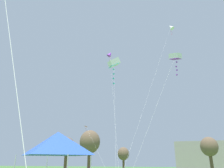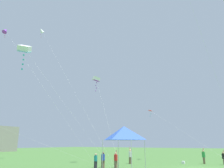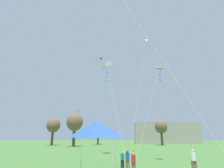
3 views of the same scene
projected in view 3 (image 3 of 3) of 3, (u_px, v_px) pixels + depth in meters
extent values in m
cube|color=gray|center=(166.00, 133.00, 70.84)|extent=(24.88, 8.81, 8.05)
cylinder|color=brown|center=(74.00, 138.00, 50.20)|extent=(0.87, 0.87, 4.78)
ellipsoid|color=brown|center=(75.00, 122.00, 51.46)|extent=(4.69, 4.69, 5.21)
cylinder|color=brown|center=(52.00, 138.00, 56.08)|extent=(0.80, 0.80, 4.38)
ellipsoid|color=brown|center=(53.00, 125.00, 57.24)|extent=(4.30, 4.30, 4.78)
cylinder|color=brown|center=(162.00, 139.00, 56.61)|extent=(0.74, 0.74, 4.08)
ellipsoid|color=brown|center=(161.00, 127.00, 57.69)|extent=(4.01, 4.01, 4.45)
cylinder|color=brown|center=(98.00, 140.00, 60.74)|extent=(0.57, 0.57, 3.14)
ellipsoid|color=brown|center=(98.00, 131.00, 61.58)|extent=(3.09, 3.09, 3.43)
cylinder|color=#B7B7BC|center=(71.00, 160.00, 11.99)|extent=(0.05, 0.05, 2.90)
cylinder|color=#B7B7BC|center=(112.00, 160.00, 11.74)|extent=(0.05, 0.05, 2.90)
cylinder|color=#B7B7BC|center=(81.00, 155.00, 14.76)|extent=(0.05, 0.05, 2.90)
cylinder|color=#B7B7BC|center=(116.00, 155.00, 14.51)|extent=(0.05, 0.05, 2.90)
pyramid|color=blue|center=(96.00, 129.00, 13.84)|extent=(3.22, 3.22, 1.26)
cube|color=brown|center=(128.00, 165.00, 16.51)|extent=(0.38, 0.21, 0.79)
cylinder|color=blue|center=(128.00, 156.00, 16.72)|extent=(0.40, 0.40, 0.65)
sphere|color=brown|center=(127.00, 152.00, 16.84)|extent=(0.25, 0.25, 0.25)
cube|color=#282833|center=(122.00, 164.00, 17.14)|extent=(0.34, 0.19, 0.71)
cylinder|color=teal|center=(122.00, 157.00, 17.32)|extent=(0.36, 0.36, 0.59)
sphere|color=tan|center=(122.00, 153.00, 17.43)|extent=(0.22, 0.22, 0.22)
cube|color=brown|center=(194.00, 166.00, 15.67)|extent=(0.41, 0.22, 0.85)
cylinder|color=white|center=(193.00, 157.00, 15.89)|extent=(0.43, 0.43, 0.71)
sphere|color=tan|center=(193.00, 151.00, 16.02)|extent=(0.27, 0.27, 0.27)
cylinder|color=tan|center=(192.00, 150.00, 16.09)|extent=(0.22, 0.26, 0.61)
cube|color=brown|center=(134.00, 167.00, 15.21)|extent=(0.37, 0.20, 0.77)
cylinder|color=red|center=(133.00, 159.00, 15.41)|extent=(0.39, 0.39, 0.64)
sphere|color=tan|center=(133.00, 153.00, 15.53)|extent=(0.24, 0.24, 0.24)
cylinder|color=tan|center=(133.00, 152.00, 15.51)|extent=(0.20, 0.24, 0.56)
cylinder|color=silver|center=(94.00, 128.00, 27.43)|extent=(11.13, 19.69, 8.21)
pyramid|color=pink|center=(78.00, 111.00, 38.50)|extent=(0.63, 0.47, 0.38)
sphere|color=red|center=(78.00, 113.00, 38.40)|extent=(0.09, 0.09, 0.09)
sphere|color=red|center=(78.00, 114.00, 38.32)|extent=(0.09, 0.09, 0.09)
cylinder|color=silver|center=(149.00, 108.00, 19.07)|extent=(4.11, 6.22, 11.93)
cube|color=white|center=(159.00, 67.00, 23.54)|extent=(1.23, 1.23, 0.84)
cube|color=purple|center=(159.00, 69.00, 23.47)|extent=(1.13, 1.03, 0.37)
sphere|color=purple|center=(160.00, 71.00, 23.36)|extent=(0.15, 0.15, 0.15)
sphere|color=purple|center=(160.00, 74.00, 23.32)|extent=(0.15, 0.15, 0.15)
sphere|color=purple|center=(160.00, 77.00, 23.08)|extent=(0.15, 0.15, 0.15)
sphere|color=purple|center=(160.00, 80.00, 23.08)|extent=(0.15, 0.15, 0.15)
cylinder|color=silver|center=(114.00, 100.00, 23.52)|extent=(3.57, 12.06, 15.34)
cube|color=white|center=(107.00, 65.00, 31.59)|extent=(2.08, 2.10, 1.57)
cube|color=#2DBCD1|center=(107.00, 67.00, 31.47)|extent=(1.73, 1.71, 0.83)
sphere|color=#2DBCD1|center=(107.00, 70.00, 31.29)|extent=(0.24, 0.24, 0.24)
sphere|color=#2DBCD1|center=(107.00, 73.00, 31.08)|extent=(0.24, 0.24, 0.24)
sphere|color=#2DBCD1|center=(107.00, 77.00, 30.87)|extent=(0.24, 0.24, 0.24)
sphere|color=#2DBCD1|center=(107.00, 81.00, 30.75)|extent=(0.24, 0.24, 0.24)
cylinder|color=silver|center=(110.00, 93.00, 26.18)|extent=(4.85, 13.14, 18.26)
cone|color=purple|center=(102.00, 57.00, 35.24)|extent=(1.03, 0.94, 1.11)
sphere|color=pink|center=(102.00, 59.00, 35.15)|extent=(0.11, 0.11, 0.11)
sphere|color=pink|center=(102.00, 61.00, 35.09)|extent=(0.11, 0.11, 0.11)
sphere|color=pink|center=(102.00, 62.00, 34.87)|extent=(0.11, 0.11, 0.11)
cylinder|color=silver|center=(141.00, 76.00, 27.31)|extent=(4.72, 19.44, 23.91)
cone|color=white|center=(146.00, 40.00, 39.77)|extent=(1.32, 1.10, 1.19)
sphere|color=pink|center=(146.00, 42.00, 39.64)|extent=(0.12, 0.12, 0.12)
sphere|color=pink|center=(146.00, 44.00, 39.58)|extent=(0.12, 0.12, 0.12)
sphere|color=pink|center=(147.00, 45.00, 39.44)|extent=(0.12, 0.12, 0.12)
sphere|color=pink|center=(146.00, 46.00, 39.28)|extent=(0.12, 0.12, 0.12)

